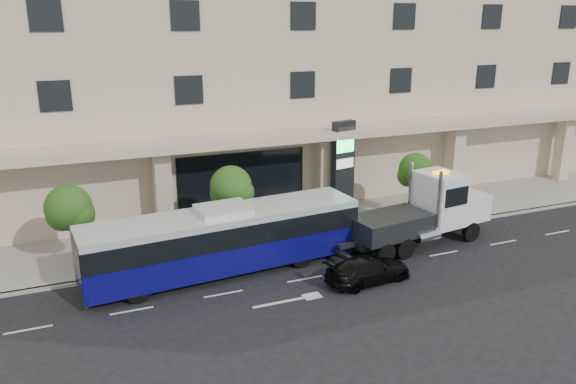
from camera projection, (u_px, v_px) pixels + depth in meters
name	position (u px, v px, depth m)	size (l,w,h in m)	color
ground	(293.00, 267.00, 27.91)	(120.00, 120.00, 0.00)	black
sidewalk	(259.00, 232.00, 32.31)	(120.00, 6.00, 0.15)	gray
curb	(278.00, 251.00, 29.66)	(120.00, 0.30, 0.15)	gray
convention_center	(206.00, 47.00, 38.64)	(60.00, 17.60, 20.00)	#C9B497
tree_left	(69.00, 211.00, 26.55)	(2.27, 2.20, 4.22)	#422B19
tree_mid	(232.00, 189.00, 29.42)	(2.28, 2.20, 4.38)	#422B19
tree_right	(416.00, 172.00, 33.67)	(2.10, 2.00, 4.04)	#422B19
city_bus	(224.00, 239.00, 26.85)	(13.62, 3.95, 3.41)	black
tow_truck	(426.00, 212.00, 30.36)	(9.69, 3.46, 4.38)	#2D3033
black_sedan	(368.00, 270.00, 26.15)	(1.72, 4.23, 1.23)	black
signage_pylon	(343.00, 168.00, 34.24)	(1.53, 0.82, 5.86)	black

